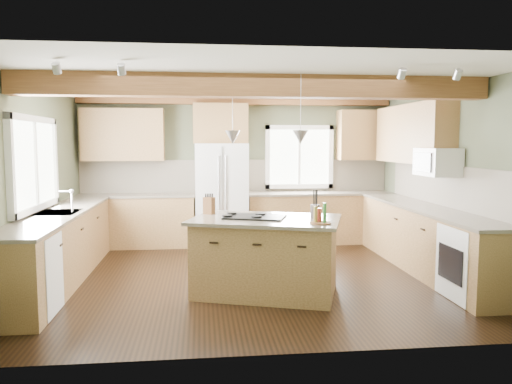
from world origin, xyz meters
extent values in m
plane|color=black|center=(0.00, 0.00, 0.00)|extent=(5.60, 5.60, 0.00)
plane|color=silver|center=(0.00, 0.00, 2.60)|extent=(5.60, 5.60, 0.00)
plane|color=#484E37|center=(0.00, 2.50, 1.30)|extent=(5.60, 0.00, 5.60)
plane|color=#484E37|center=(-2.80, 0.00, 1.30)|extent=(0.00, 5.00, 5.00)
plane|color=#484E37|center=(2.80, 0.00, 1.30)|extent=(0.00, 5.00, 5.00)
cube|color=#542F18|center=(0.00, -0.75, 2.47)|extent=(5.55, 0.26, 0.26)
cube|color=#542F18|center=(0.00, 2.40, 2.54)|extent=(5.55, 0.20, 0.10)
cube|color=brown|center=(0.00, 2.48, 1.21)|extent=(5.58, 0.03, 0.58)
cube|color=brown|center=(2.78, 0.05, 1.21)|extent=(0.03, 3.70, 0.58)
cube|color=brown|center=(-1.79, 2.20, 0.44)|extent=(2.02, 0.60, 0.88)
cube|color=#4C4337|center=(-1.79, 2.20, 0.90)|extent=(2.06, 0.64, 0.04)
cube|color=brown|center=(1.49, 2.20, 0.44)|extent=(2.62, 0.60, 0.88)
cube|color=#4C4337|center=(1.49, 2.20, 0.90)|extent=(2.66, 0.64, 0.04)
cube|color=brown|center=(-2.50, 0.05, 0.44)|extent=(0.60, 3.70, 0.88)
cube|color=#4C4337|center=(-2.50, 0.05, 0.90)|extent=(0.64, 3.74, 0.04)
cube|color=brown|center=(2.50, 0.05, 0.44)|extent=(0.60, 3.70, 0.88)
cube|color=#4C4337|center=(2.50, 0.05, 0.90)|extent=(0.64, 3.74, 0.04)
cube|color=brown|center=(-1.99, 2.33, 1.95)|extent=(1.40, 0.35, 0.90)
cube|color=brown|center=(-0.30, 2.33, 2.15)|extent=(0.96, 0.35, 0.70)
cube|color=brown|center=(2.62, 0.90, 1.95)|extent=(0.35, 2.20, 0.90)
cube|color=brown|center=(2.30, 2.33, 1.95)|extent=(0.90, 0.35, 0.90)
cube|color=white|center=(-2.78, 0.05, 1.55)|extent=(0.04, 1.60, 1.05)
cube|color=white|center=(1.15, 2.48, 1.55)|extent=(1.10, 0.04, 1.00)
cube|color=#262628|center=(-2.50, 0.05, 0.91)|extent=(0.50, 0.65, 0.03)
cylinder|color=#B2B2B7|center=(-2.32, 0.05, 1.05)|extent=(0.02, 0.02, 0.28)
cube|color=white|center=(-2.49, -1.25, 0.43)|extent=(0.60, 0.60, 0.84)
cube|color=white|center=(2.49, -1.25, 0.43)|extent=(0.60, 0.72, 0.84)
cube|color=white|center=(2.58, -0.05, 1.55)|extent=(0.40, 0.70, 0.38)
cone|color=#B2B2B7|center=(-0.27, -0.62, 1.88)|extent=(0.18, 0.18, 0.16)
cone|color=#B2B2B7|center=(0.50, -0.88, 1.88)|extent=(0.18, 0.18, 0.16)
cube|color=silver|center=(-0.30, 2.12, 0.90)|extent=(0.90, 0.74, 1.80)
cube|color=brown|center=(0.11, -0.75, 0.44)|extent=(1.85, 1.46, 0.88)
cube|color=#4C4337|center=(0.11, -0.75, 0.90)|extent=(1.99, 1.59, 0.04)
cube|color=black|center=(-0.02, -0.70, 0.93)|extent=(0.82, 0.67, 0.02)
cube|color=brown|center=(-0.55, -0.33, 1.03)|extent=(0.16, 0.15, 0.21)
cylinder|color=#453C37|center=(0.72, -0.73, 1.00)|extent=(0.16, 0.16, 0.15)
camera|label=1|loc=(-0.65, -6.59, 1.82)|focal=35.00mm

